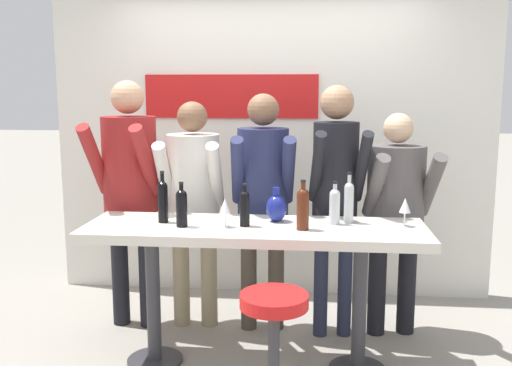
{
  "coord_description": "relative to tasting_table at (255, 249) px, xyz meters",
  "views": [
    {
      "loc": [
        0.34,
        -3.39,
        1.76
      ],
      "look_at": [
        0.0,
        0.09,
        1.18
      ],
      "focal_mm": 40.0,
      "sensor_mm": 36.0,
      "label": 1
    }
  ],
  "objects": [
    {
      "name": "back_wall",
      "position": [
        -0.0,
        1.43,
        0.47
      ],
      "size": [
        3.7,
        0.12,
        2.49
      ],
      "color": "silver",
      "rests_on": "ground_plane"
    },
    {
      "name": "tasting_table",
      "position": [
        0.0,
        0.0,
        0.0
      ],
      "size": [
        2.1,
        0.63,
        0.93
      ],
      "color": "silver",
      "rests_on": "ground_plane"
    },
    {
      "name": "bar_stool",
      "position": [
        0.16,
        -0.6,
        -0.31
      ],
      "size": [
        0.37,
        0.37,
        0.71
      ],
      "color": "#333338",
      "rests_on": "ground_plane"
    },
    {
      "name": "person_far_left",
      "position": [
        -0.97,
        0.57,
        0.35
      ],
      "size": [
        0.49,
        0.6,
        1.82
      ],
      "rotation": [
        0.0,
        0.0,
        -0.07
      ],
      "color": "black",
      "rests_on": "ground_plane"
    },
    {
      "name": "person_left",
      "position": [
        -0.51,
        0.61,
        0.25
      ],
      "size": [
        0.47,
        0.55,
        1.67
      ],
      "rotation": [
        0.0,
        0.0,
        0.04
      ],
      "color": "gray",
      "rests_on": "ground_plane"
    },
    {
      "name": "person_center_left",
      "position": [
        -0.0,
        0.59,
        0.29
      ],
      "size": [
        0.47,
        0.58,
        1.73
      ],
      "rotation": [
        0.0,
        0.0,
        0.1
      ],
      "color": "#473D33",
      "rests_on": "ground_plane"
    },
    {
      "name": "person_center",
      "position": [
        0.51,
        0.53,
        0.35
      ],
      "size": [
        0.42,
        0.55,
        1.78
      ],
      "rotation": [
        0.0,
        0.0,
        0.12
      ],
      "color": "#23283D",
      "rests_on": "ground_plane"
    },
    {
      "name": "person_center_right",
      "position": [
        0.93,
        0.61,
        0.2
      ],
      "size": [
        0.54,
        0.61,
        1.59
      ],
      "rotation": [
        0.0,
        0.0,
        0.19
      ],
      "color": "black",
      "rests_on": "ground_plane"
    },
    {
      "name": "wine_bottle_0",
      "position": [
        -0.06,
        -0.02,
        0.27
      ],
      "size": [
        0.06,
        0.06,
        0.27
      ],
      "color": "black",
      "rests_on": "tasting_table"
    },
    {
      "name": "wine_bottle_1",
      "position": [
        0.3,
        -0.07,
        0.29
      ],
      "size": [
        0.07,
        0.07,
        0.3
      ],
      "color": "#4C1E0F",
      "rests_on": "tasting_table"
    },
    {
      "name": "wine_bottle_2",
      "position": [
        -0.44,
        -0.07,
        0.28
      ],
      "size": [
        0.07,
        0.07,
        0.28
      ],
      "color": "black",
      "rests_on": "tasting_table"
    },
    {
      "name": "wine_bottle_3",
      "position": [
        0.49,
        0.09,
        0.27
      ],
      "size": [
        0.07,
        0.07,
        0.27
      ],
      "color": "#B7BCC1",
      "rests_on": "tasting_table"
    },
    {
      "name": "wine_bottle_4",
      "position": [
        0.58,
        0.13,
        0.29
      ],
      "size": [
        0.06,
        0.06,
        0.32
      ],
      "color": "#B7BCC1",
      "rests_on": "tasting_table"
    },
    {
      "name": "wine_bottle_5",
      "position": [
        -0.58,
        0.03,
        0.29
      ],
      "size": [
        0.06,
        0.06,
        0.33
      ],
      "color": "black",
      "rests_on": "tasting_table"
    },
    {
      "name": "wine_glass_0",
      "position": [
        -0.17,
        -0.05,
        0.27
      ],
      "size": [
        0.07,
        0.07,
        0.18
      ],
      "color": "silver",
      "rests_on": "tasting_table"
    },
    {
      "name": "wine_glass_1",
      "position": [
        0.91,
        0.07,
        0.27
      ],
      "size": [
        0.07,
        0.07,
        0.18
      ],
      "color": "silver",
      "rests_on": "tasting_table"
    },
    {
      "name": "decorative_vase",
      "position": [
        0.13,
        0.13,
        0.24
      ],
      "size": [
        0.13,
        0.13,
        0.22
      ],
      "color": "navy",
      "rests_on": "tasting_table"
    }
  ]
}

